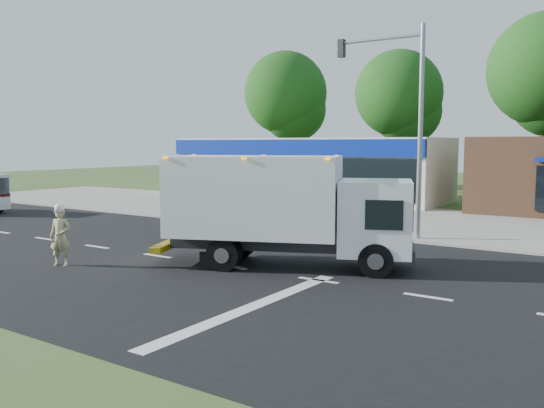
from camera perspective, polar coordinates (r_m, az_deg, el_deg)
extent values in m
plane|color=#385123|center=(17.22, -4.17, -6.29)|extent=(120.00, 120.00, 0.00)
cube|color=black|center=(17.22, -4.17, -6.27)|extent=(60.00, 14.00, 0.02)
cube|color=gray|center=(24.09, 7.97, -2.64)|extent=(60.00, 2.40, 0.12)
cube|color=gray|center=(29.37, 12.94, -1.27)|extent=(60.00, 9.00, 0.02)
cube|color=silver|center=(26.27, -25.25, -2.53)|extent=(1.20, 0.15, 0.01)
cube|color=silver|center=(23.77, -21.53, -3.23)|extent=(1.20, 0.15, 0.01)
cube|color=silver|center=(21.39, -16.95, -4.06)|extent=(1.20, 0.15, 0.01)
cube|color=silver|center=(19.18, -11.26, -5.06)|extent=(1.20, 0.15, 0.01)
cube|color=silver|center=(17.22, -4.17, -6.23)|extent=(1.20, 0.15, 0.01)
cube|color=silver|center=(15.59, 4.62, -7.54)|extent=(1.20, 0.15, 0.01)
cube|color=silver|center=(14.41, 15.20, -8.87)|extent=(1.20, 0.15, 0.01)
cube|color=silver|center=(13.14, -1.91, -10.11)|extent=(0.40, 7.00, 0.01)
cube|color=black|center=(17.37, -1.72, -3.80)|extent=(5.03, 2.84, 0.35)
cube|color=white|center=(16.79, 10.21, -1.29)|extent=(2.68, 2.76, 2.11)
cube|color=black|center=(16.78, 13.48, -0.68)|extent=(0.87, 1.82, 0.90)
cube|color=white|center=(17.19, -1.73, 0.83)|extent=(5.57, 4.15, 2.36)
cube|color=silver|center=(17.94, -9.63, 0.80)|extent=(0.82, 1.88, 1.91)
cube|color=yellow|center=(18.20, -10.08, -3.92)|extent=(1.24, 2.36, 0.18)
cube|color=orange|center=(17.12, -1.75, 4.68)|extent=(5.40, 4.11, 0.08)
cylinder|color=black|center=(17.90, 10.38, -4.32)|extent=(1.01, 0.65, 0.97)
cylinder|color=black|center=(16.02, 10.23, -5.54)|extent=(1.01, 0.65, 0.97)
cylinder|color=black|center=(18.54, -3.12, -3.88)|extent=(1.01, 0.65, 0.97)
cylinder|color=black|center=(16.63, -4.89, -5.04)|extent=(1.01, 0.65, 0.97)
imported|color=tan|center=(18.33, -20.23, -3.07)|extent=(0.77, 0.67, 1.78)
sphere|color=white|center=(18.22, -20.33, -0.40)|extent=(0.28, 0.28, 0.28)
cube|color=beige|center=(38.51, 3.68, 3.54)|extent=(18.00, 6.00, 4.00)
cube|color=navy|center=(35.88, 1.22, 5.61)|extent=(18.00, 0.30, 1.00)
cube|color=black|center=(35.93, 1.22, 2.74)|extent=(17.00, 0.12, 2.40)
cylinder|color=gray|center=(22.10, 14.48, 6.70)|extent=(0.18, 0.18, 8.00)
cylinder|color=gray|center=(23.06, 10.59, 15.75)|extent=(3.40, 0.12, 0.12)
cube|color=black|center=(23.71, 6.91, 15.05)|extent=(0.25, 0.25, 0.70)
cylinder|color=#332114|center=(48.96, 1.33, 6.05)|extent=(0.56, 0.56, 7.35)
sphere|color=#1E4914|center=(49.14, 1.34, 10.95)|extent=(6.93, 6.93, 6.93)
sphere|color=#1E4914|center=(49.19, 2.15, 9.35)|extent=(5.46, 5.46, 5.46)
cylinder|color=#332114|center=(44.37, 12.32, 5.59)|extent=(0.56, 0.56, 6.86)
sphere|color=#1E4914|center=(44.52, 12.44, 10.64)|extent=(6.47, 6.47, 6.47)
sphere|color=#1E4914|center=(44.72, 13.24, 8.97)|extent=(5.10, 5.10, 5.10)
cylinder|color=#332114|center=(41.72, 25.27, 5.81)|extent=(0.56, 0.56, 7.84)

